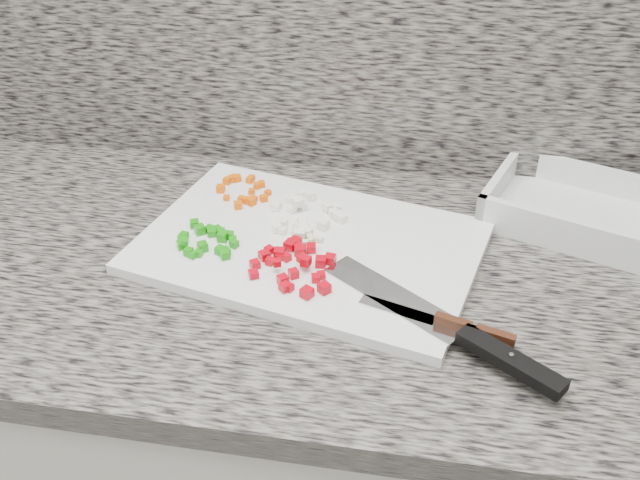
{
  "coord_description": "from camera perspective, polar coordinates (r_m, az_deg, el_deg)",
  "views": [
    {
      "loc": [
        0.19,
        0.62,
        1.52
      ],
      "look_at": [
        0.05,
        1.45,
        0.94
      ],
      "focal_mm": 40.0,
      "sensor_mm": 36.0,
      "label": 1
    }
  ],
  "objects": [
    {
      "name": "onion_pile",
      "position": [
        1.11,
        -1.07,
        2.19
      ],
      "size": [
        0.13,
        0.13,
        0.02
      ],
      "color": "white",
      "rests_on": "cutting_board"
    },
    {
      "name": "green_pepper_pile",
      "position": [
        1.06,
        -8.9,
        0.02
      ],
      "size": [
        0.09,
        0.09,
        0.02
      ],
      "color": "#16890C",
      "rests_on": "cutting_board"
    },
    {
      "name": "paring_knife",
      "position": [
        0.92,
        10.68,
        -6.68
      ],
      "size": [
        0.2,
        0.07,
        0.02
      ],
      "rotation": [
        0.0,
        0.0,
        -0.29
      ],
      "color": "silver",
      "rests_on": "cutting_board"
    },
    {
      "name": "cutting_board",
      "position": [
        1.06,
        -0.88,
        -0.53
      ],
      "size": [
        0.55,
        0.43,
        0.02
      ],
      "primitive_type": "cube",
      "rotation": [
        0.0,
        0.0,
        -0.23
      ],
      "color": "white",
      "rests_on": "countertop"
    },
    {
      "name": "carrot_pile",
      "position": [
        1.18,
        -6.12,
        3.98
      ],
      "size": [
        0.09,
        0.1,
        0.01
      ],
      "color": "#E45704",
      "rests_on": "cutting_board"
    },
    {
      "name": "countertop",
      "position": [
        1.06,
        -2.71,
        -2.53
      ],
      "size": [
        3.96,
        0.64,
        0.04
      ],
      "primitive_type": "cube",
      "color": "slate",
      "rests_on": "cabinet"
    },
    {
      "name": "red_pepper_pile",
      "position": [
        1.0,
        -1.95,
        -1.78
      ],
      "size": [
        0.12,
        0.13,
        0.02
      ],
      "color": "#BC0211",
      "rests_on": "cutting_board"
    },
    {
      "name": "chef_knife",
      "position": [
        0.9,
        11.68,
        -7.63
      ],
      "size": [
        0.31,
        0.23,
        0.02
      ],
      "rotation": [
        0.0,
        0.0,
        -0.61
      ],
      "color": "silver",
      "rests_on": "cutting_board"
    },
    {
      "name": "tray",
      "position": [
        1.19,
        19.94,
        2.17
      ],
      "size": [
        0.32,
        0.28,
        0.06
      ],
      "rotation": [
        0.0,
        0.0,
        -0.35
      ],
      "color": "silver",
      "rests_on": "countertop"
    },
    {
      "name": "cabinet",
      "position": [
        1.38,
        -2.18,
        -17.54
      ],
      "size": [
        3.92,
        0.62,
        0.86
      ],
      "primitive_type": "cube",
      "color": "silver",
      "rests_on": "ground"
    },
    {
      "name": "garlic_pile",
      "position": [
        1.06,
        -1.19,
        0.41
      ],
      "size": [
        0.05,
        0.05,
        0.01
      ],
      "color": "beige",
      "rests_on": "cutting_board"
    }
  ]
}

